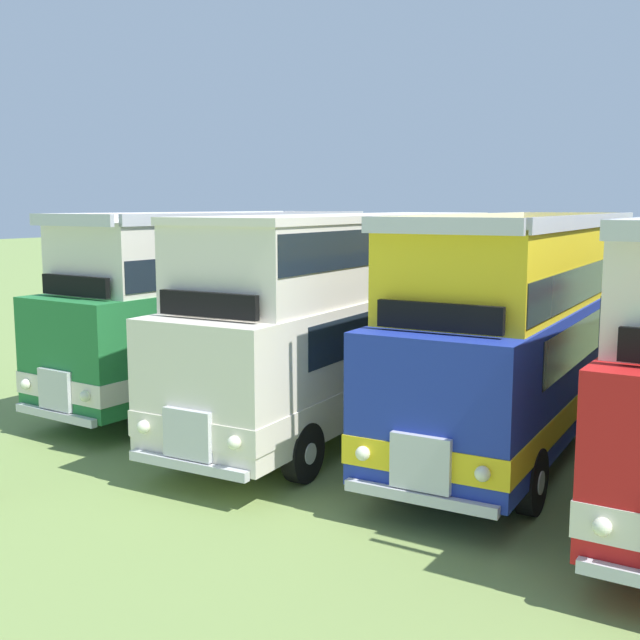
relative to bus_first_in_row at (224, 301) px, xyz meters
name	(u,v)px	position (x,y,z in m)	size (l,w,h in m)	color
bus_first_in_row	(224,301)	(0.00, 0.00, 0.00)	(2.80, 10.05, 4.52)	#237538
bus_second_in_row	(355,306)	(3.78, -0.07, 0.12)	(3.19, 11.78, 4.49)	silver
bus_third_in_row	(522,326)	(7.57, -0.17, 0.00)	(3.05, 10.20, 4.52)	#1E339E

